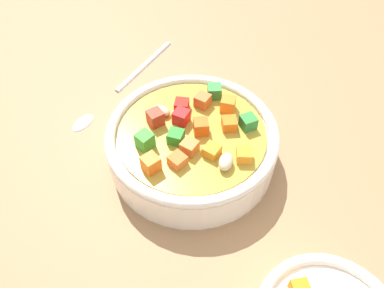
% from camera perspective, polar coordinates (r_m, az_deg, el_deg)
% --- Properties ---
extents(ground_plane, '(1.40, 1.40, 0.02)m').
position_cam_1_polar(ground_plane, '(0.49, 0.00, -2.73)').
color(ground_plane, '#9E754F').
extents(soup_bowl_main, '(0.21, 0.21, 0.07)m').
position_cam_1_polar(soup_bowl_main, '(0.46, 0.01, 0.27)').
color(soup_bowl_main, white).
rests_on(soup_bowl_main, ground_plane).
extents(spoon, '(0.05, 0.24, 0.01)m').
position_cam_1_polar(spoon, '(0.59, -10.31, 9.32)').
color(spoon, silver).
rests_on(spoon, ground_plane).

